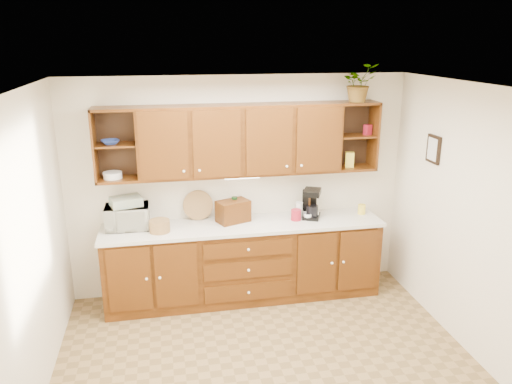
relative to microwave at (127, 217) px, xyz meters
name	(u,v)px	position (x,y,z in m)	size (l,w,h in m)	color
floor	(270,371)	(1.30, -1.55, -1.07)	(4.00, 4.00, 0.00)	olive
ceiling	(273,90)	(1.30, -1.55, 1.53)	(4.00, 4.00, 0.00)	white
back_wall	(239,186)	(1.30, 0.20, 0.23)	(4.00, 4.00, 0.00)	#F0E5CA
left_wall	(24,262)	(-0.70, -1.55, 0.23)	(3.50, 3.50, 0.00)	#F0E5CA
right_wall	(480,227)	(3.30, -1.55, 0.23)	(3.50, 3.50, 0.00)	#F0E5CA
base_cabinets	(244,262)	(1.30, -0.10, -0.62)	(3.20, 0.60, 0.90)	#311705
countertop	(244,225)	(1.30, -0.11, -0.15)	(3.24, 0.64, 0.04)	silver
upper_cabinets	(242,140)	(1.31, 0.04, 0.82)	(3.20, 0.33, 0.80)	#311705
undercabinet_light	(242,177)	(1.30, -0.01, 0.40)	(0.40, 0.05, 0.03)	white
framed_picture	(434,149)	(3.28, -0.65, 0.78)	(0.03, 0.24, 0.30)	black
wicker_basket	(160,226)	(0.35, -0.18, -0.07)	(0.23, 0.23, 0.14)	olive
microwave	(127,217)	(0.00, 0.00, 0.00)	(0.48, 0.32, 0.27)	beige
towel_stack	(126,202)	(0.00, 0.00, 0.18)	(0.33, 0.24, 0.10)	tan
wine_bottle	(235,208)	(1.22, 0.04, 0.01)	(0.07, 0.07, 0.28)	black
woven_tray	(198,218)	(0.80, 0.14, -0.12)	(0.35, 0.35, 0.02)	olive
bread_box	(233,211)	(1.20, -0.02, -0.01)	(0.36, 0.23, 0.25)	#311705
mug_tree	(309,214)	(2.10, -0.06, -0.09)	(0.21, 0.22, 0.27)	#311705
canister_red	(296,215)	(1.93, -0.11, -0.07)	(0.12, 0.12, 0.13)	#A31729
canister_white	(299,210)	(1.99, -0.02, -0.04)	(0.08, 0.08, 0.19)	white
canister_yellow	(362,209)	(2.77, -0.05, -0.07)	(0.09, 0.09, 0.12)	yellow
coffee_maker	(311,204)	(2.13, -0.04, 0.04)	(0.27, 0.30, 0.35)	black
bowl_stack	(110,142)	(-0.12, 0.03, 0.85)	(0.19, 0.19, 0.05)	navy
plate_stack	(113,175)	(-0.12, 0.03, 0.48)	(0.20, 0.20, 0.07)	white
pantry_box_yellow	(349,160)	(2.60, 0.02, 0.54)	(0.10, 0.08, 0.18)	yellow
pantry_box_red	(368,130)	(2.81, 0.03, 0.89)	(0.08, 0.07, 0.12)	#A31729
potted_plant	(359,83)	(2.65, -0.02, 1.43)	(0.39, 0.34, 0.43)	#999999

